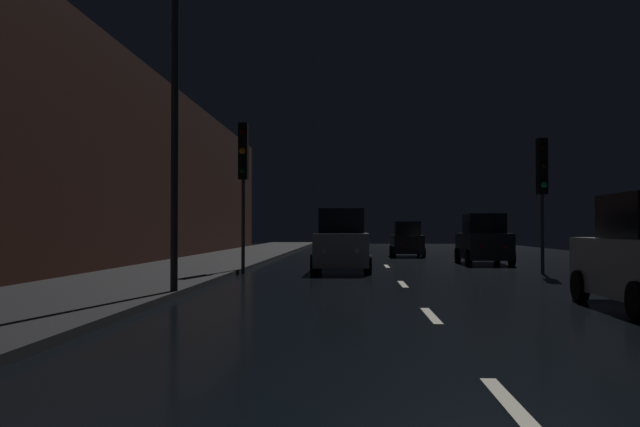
% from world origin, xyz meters
% --- Properties ---
extents(ground, '(27.06, 84.00, 0.02)m').
position_xyz_m(ground, '(0.00, 24.50, -0.01)').
color(ground, black).
extents(sidewalk_left, '(4.40, 84.00, 0.15)m').
position_xyz_m(sidewalk_left, '(-7.33, 24.50, 0.07)').
color(sidewalk_left, '#28282B').
rests_on(sidewalk_left, ground).
extents(building_facade_left, '(0.80, 63.00, 8.04)m').
position_xyz_m(building_facade_left, '(-9.93, 21.00, 4.02)').
color(building_facade_left, '#472319').
rests_on(building_facade_left, ground).
extents(lane_centerline, '(0.16, 24.00, 0.01)m').
position_xyz_m(lane_centerline, '(0.00, 13.20, 0.01)').
color(lane_centerline, beige).
rests_on(lane_centerline, ground).
extents(traffic_light_far_right, '(0.34, 0.47, 4.56)m').
position_xyz_m(traffic_light_far_right, '(5.03, 20.68, 3.28)').
color(traffic_light_far_right, '#38383A').
rests_on(traffic_light_far_right, ground).
extents(traffic_light_far_left, '(0.31, 0.46, 5.06)m').
position_xyz_m(traffic_light_far_left, '(-5.03, 20.13, 3.69)').
color(traffic_light_far_left, '#38383A').
rests_on(traffic_light_far_left, ground).
extents(streetlamp_overhead, '(1.70, 0.44, 8.53)m').
position_xyz_m(streetlamp_overhead, '(-4.82, 11.97, 5.52)').
color(streetlamp_overhead, '#2D2D30').
rests_on(streetlamp_overhead, ground).
extents(car_approaching_headlights, '(2.02, 4.37, 2.20)m').
position_xyz_m(car_approaching_headlights, '(-1.74, 21.44, 1.01)').
color(car_approaching_headlights, '#A5A8AD').
rests_on(car_approaching_headlights, ground).
extents(car_distant_taillights, '(1.73, 3.75, 1.89)m').
position_xyz_m(car_distant_taillights, '(1.56, 34.61, 0.86)').
color(car_distant_taillights, black).
rests_on(car_distant_taillights, ground).
extents(car_parked_right_far, '(1.96, 4.25, 2.14)m').
position_xyz_m(car_parked_right_far, '(4.23, 26.96, 0.98)').
color(car_parked_right_far, black).
rests_on(car_parked_right_far, ground).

